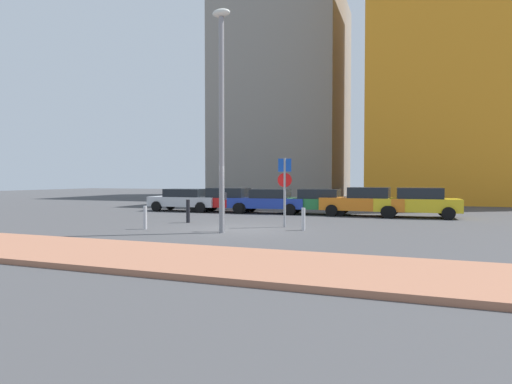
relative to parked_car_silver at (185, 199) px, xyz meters
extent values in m
plane|color=#424244|center=(6.73, -7.77, -0.75)|extent=(120.00, 120.00, 0.00)
cube|color=#9E664C|center=(6.73, -14.30, -0.68)|extent=(40.00, 3.42, 0.14)
cube|color=#B7BABF|center=(-0.02, 0.00, -0.14)|extent=(4.51, 1.81, 0.60)
cube|color=black|center=(0.05, 0.00, 0.41)|extent=(2.46, 1.63, 0.50)
cylinder|color=black|center=(-1.53, -0.89, -0.43)|extent=(0.64, 0.23, 0.64)
cylinder|color=black|center=(-1.56, 0.83, -0.43)|extent=(0.64, 0.23, 0.64)
cylinder|color=black|center=(1.52, -0.83, -0.43)|extent=(0.64, 0.23, 0.64)
cylinder|color=black|center=(1.49, 0.89, -0.43)|extent=(0.64, 0.23, 0.64)
cube|color=red|center=(2.54, 0.29, -0.14)|extent=(4.44, 1.89, 0.58)
cube|color=black|center=(2.87, 0.29, 0.44)|extent=(2.35, 1.72, 0.58)
cylinder|color=black|center=(1.05, -0.65, -0.43)|extent=(0.64, 0.23, 0.64)
cylinder|color=black|center=(1.03, 1.20, -0.43)|extent=(0.64, 0.23, 0.64)
cylinder|color=black|center=(4.06, -0.62, -0.43)|extent=(0.64, 0.23, 0.64)
cylinder|color=black|center=(4.04, 1.23, -0.43)|extent=(0.64, 0.23, 0.64)
cube|color=#1E389E|center=(5.41, 0.22, -0.14)|extent=(4.62, 1.95, 0.59)
cube|color=black|center=(5.60, 0.24, 0.42)|extent=(2.32, 1.67, 0.52)
cylinder|color=black|center=(3.93, -0.71, -0.43)|extent=(0.65, 0.26, 0.64)
cylinder|color=black|center=(3.83, 0.96, -0.43)|extent=(0.65, 0.26, 0.64)
cylinder|color=black|center=(7.00, -0.51, -0.43)|extent=(0.65, 0.26, 0.64)
cylinder|color=black|center=(6.89, 1.15, -0.43)|extent=(0.65, 0.26, 0.64)
cube|color=#237238|center=(8.33, 0.50, -0.14)|extent=(4.12, 1.73, 0.60)
cube|color=black|center=(8.47, 0.50, 0.43)|extent=(2.22, 1.58, 0.54)
cylinder|color=black|center=(6.94, -0.37, -0.43)|extent=(0.64, 0.22, 0.64)
cylinder|color=black|center=(6.93, 1.34, -0.43)|extent=(0.64, 0.22, 0.64)
cylinder|color=black|center=(9.73, -0.35, -0.43)|extent=(0.64, 0.22, 0.64)
cylinder|color=black|center=(9.72, 1.36, -0.43)|extent=(0.64, 0.22, 0.64)
cube|color=orange|center=(10.90, 0.25, -0.09)|extent=(4.53, 1.88, 0.68)
cube|color=black|center=(11.25, 0.24, 0.54)|extent=(2.19, 1.64, 0.58)
cylinder|color=black|center=(9.35, -0.52, -0.43)|extent=(0.65, 0.25, 0.64)
cylinder|color=black|center=(9.42, 1.16, -0.43)|extent=(0.65, 0.25, 0.64)
cylinder|color=black|center=(12.38, -0.65, -0.43)|extent=(0.65, 0.25, 0.64)
cylinder|color=black|center=(12.45, 1.03, -0.43)|extent=(0.65, 0.25, 0.64)
cube|color=gold|center=(13.65, 0.30, -0.09)|extent=(4.36, 1.98, 0.69)
cube|color=black|center=(13.81, 0.30, 0.53)|extent=(2.30, 1.75, 0.56)
cylinder|color=black|center=(12.23, -0.66, -0.43)|extent=(0.65, 0.24, 0.64)
cylinder|color=black|center=(12.16, 1.15, -0.43)|extent=(0.65, 0.24, 0.64)
cylinder|color=black|center=(15.15, -0.55, -0.43)|extent=(0.65, 0.24, 0.64)
cylinder|color=black|center=(15.08, 1.26, -0.43)|extent=(0.65, 0.24, 0.64)
cylinder|color=gray|center=(8.36, -6.33, 0.70)|extent=(0.10, 0.10, 2.92)
cube|color=#1447B7|center=(8.36, -6.33, 1.86)|extent=(0.54, 0.18, 0.55)
cylinder|color=red|center=(8.36, -6.33, 1.23)|extent=(0.59, 0.19, 0.60)
cylinder|color=#4C4C51|center=(6.54, -8.52, -0.14)|extent=(0.08, 0.08, 1.23)
cube|color=black|center=(6.54, -8.52, 0.62)|extent=(0.18, 0.14, 0.28)
cylinder|color=gray|center=(6.64, -8.93, 3.27)|extent=(0.20, 0.20, 8.04)
ellipsoid|color=silver|center=(6.64, -8.93, 7.44)|extent=(0.70, 0.36, 0.30)
cylinder|color=#B7B7BC|center=(9.36, -7.16, -0.31)|extent=(0.15, 0.15, 0.89)
cylinder|color=black|center=(3.64, -6.14, -0.22)|extent=(0.17, 0.17, 1.07)
cylinder|color=#B7B7BC|center=(3.24, -8.93, -0.29)|extent=(0.14, 0.14, 0.94)
cube|color=orange|center=(18.35, 19.80, 12.03)|extent=(16.85, 17.07, 25.57)
cube|color=gray|center=(-0.70, 24.91, 10.89)|extent=(13.86, 14.16, 23.29)
camera|label=1|loc=(13.20, -23.20, 1.26)|focal=29.25mm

